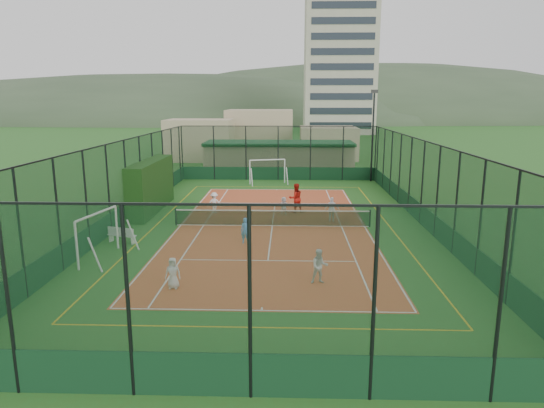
{
  "coord_description": "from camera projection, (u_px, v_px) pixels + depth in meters",
  "views": [
    {
      "loc": [
        0.9,
        -27.97,
        7.4
      ],
      "look_at": [
        -0.04,
        0.66,
        1.2
      ],
      "focal_mm": 32.0,
      "sensor_mm": 36.0,
      "label": 1
    }
  ],
  "objects": [
    {
      "name": "ground",
      "position": [
        272.0,
        226.0,
        28.92
      ],
      "size": [
        300.0,
        300.0,
        0.0
      ],
      "primitive_type": "plane",
      "color": "#316221",
      "rests_on": "ground"
    },
    {
      "name": "court_slab",
      "position": [
        272.0,
        226.0,
        28.92
      ],
      "size": [
        11.17,
        23.97,
        0.01
      ],
      "primitive_type": "cube",
      "color": "#C4552B",
      "rests_on": "ground"
    },
    {
      "name": "tennis_net",
      "position": [
        272.0,
        217.0,
        28.81
      ],
      "size": [
        11.67,
        0.12,
        1.06
      ],
      "primitive_type": null,
      "color": "black",
      "rests_on": "ground"
    },
    {
      "name": "perimeter_fence",
      "position": [
        272.0,
        185.0,
        28.39
      ],
      "size": [
        18.12,
        34.12,
        5.0
      ],
      "primitive_type": null,
      "color": "#10311A",
      "rests_on": "ground"
    },
    {
      "name": "floodlight_ne",
      "position": [
        373.0,
        136.0,
        43.99
      ],
      "size": [
        0.6,
        0.26,
        8.25
      ],
      "primitive_type": null,
      "color": "black",
      "rests_on": "ground"
    },
    {
      "name": "clubhouse",
      "position": [
        279.0,
        157.0,
        50.08
      ],
      "size": [
        15.2,
        7.2,
        3.15
      ],
      "primitive_type": null,
      "color": "tan",
      "rests_on": "ground"
    },
    {
      "name": "apartment_tower",
      "position": [
        339.0,
        64.0,
        105.47
      ],
      "size": [
        15.0,
        12.0,
        30.0
      ],
      "primitive_type": "cube",
      "color": "beige",
      "rests_on": "ground"
    },
    {
      "name": "distant_hills",
      "position": [
        286.0,
        120.0,
        175.45
      ],
      "size": [
        200.0,
        60.0,
        24.0
      ],
      "primitive_type": null,
      "color": "#384C33",
      "rests_on": "ground"
    },
    {
      "name": "hedge_left",
      "position": [
        151.0,
        186.0,
        32.63
      ],
      "size": [
        1.16,
        7.73,
        3.38
      ],
      "primitive_type": "cube",
      "color": "black",
      "rests_on": "ground"
    },
    {
      "name": "white_bench",
      "position": [
        122.0,
        235.0,
        25.45
      ],
      "size": [
        1.64,
        0.91,
        0.89
      ],
      "primitive_type": null,
      "rotation": [
        0.0,
        0.0,
        -0.32
      ],
      "color": "white",
      "rests_on": "ground"
    },
    {
      "name": "futsal_goal_near",
      "position": [
        98.0,
        236.0,
        22.79
      ],
      "size": [
        3.52,
        1.64,
        2.19
      ],
      "primitive_type": null,
      "rotation": [
        0.0,
        0.0,
        1.37
      ],
      "color": "white",
      "rests_on": "ground"
    },
    {
      "name": "futsal_goal_far",
      "position": [
        267.0,
        172.0,
        43.32
      ],
      "size": [
        3.44,
        1.81,
        2.13
      ],
      "primitive_type": null,
      "rotation": [
        0.0,
        0.0,
        0.27
      ],
      "color": "white",
      "rests_on": "ground"
    },
    {
      "name": "child_near_left",
      "position": [
        173.0,
        273.0,
        19.24
      ],
      "size": [
        0.62,
        0.4,
        1.27
      ],
      "primitive_type": "imported",
      "rotation": [
        0.0,
        0.0,
        0.0
      ],
      "color": "white",
      "rests_on": "court_slab"
    },
    {
      "name": "child_near_mid",
      "position": [
        245.0,
        231.0,
        25.32
      ],
      "size": [
        0.51,
        0.35,
        1.35
      ],
      "primitive_type": "imported",
      "rotation": [
        0.0,
        0.0,
        -0.05
      ],
      "color": "#4E92DF",
      "rests_on": "court_slab"
    },
    {
      "name": "child_near_right",
      "position": [
        320.0,
        266.0,
        19.76
      ],
      "size": [
        0.77,
        0.64,
        1.45
      ],
      "primitive_type": "imported",
      "rotation": [
        0.0,
        0.0,
        0.13
      ],
      "color": "silver",
      "rests_on": "court_slab"
    },
    {
      "name": "child_far_left",
      "position": [
        214.0,
        203.0,
        31.94
      ],
      "size": [
        0.95,
        0.59,
        1.41
      ],
      "primitive_type": "imported",
      "rotation": [
        0.0,
        0.0,
        3.22
      ],
      "color": "white",
      "rests_on": "court_slab"
    },
    {
      "name": "child_far_right",
      "position": [
        332.0,
        209.0,
        29.81
      ],
      "size": [
        0.94,
        0.51,
        1.52
      ],
      "primitive_type": "imported",
      "rotation": [
        0.0,
        0.0,
        2.98
      ],
      "color": "white",
      "rests_on": "court_slab"
    },
    {
      "name": "child_far_back",
      "position": [
        284.0,
        206.0,
        31.64
      ],
      "size": [
        1.15,
        0.6,
        1.18
      ],
      "primitive_type": "imported",
      "rotation": [
        0.0,
        0.0,
        2.9
      ],
      "color": "white",
      "rests_on": "court_slab"
    },
    {
      "name": "coach",
      "position": [
        296.0,
        198.0,
        32.12
      ],
      "size": [
        1.16,
        1.04,
        1.96
      ],
      "primitive_type": "imported",
      "rotation": [
        0.0,
        0.0,
        3.52
      ],
      "color": "#AE1B12",
      "rests_on": "court_slab"
    },
    {
      "name": "tennis_balls",
      "position": [
        287.0,
        219.0,
        30.53
      ],
      "size": [
        3.14,
        1.17,
        0.07
      ],
      "color": "#CCE033",
      "rests_on": "court_slab"
    }
  ]
}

